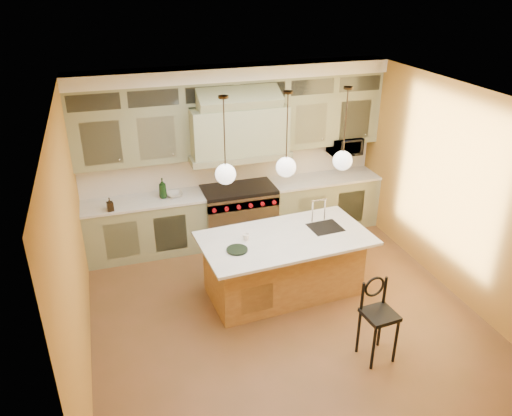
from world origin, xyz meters
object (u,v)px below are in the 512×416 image
object	(u,v)px
kitchen_island	(284,263)
microwave	(345,146)
counter_stool	(378,316)
range	(239,213)

from	to	relation	value
kitchen_island	microwave	world-z (taller)	microwave
kitchen_island	counter_stool	world-z (taller)	kitchen_island
kitchen_island	counter_stool	bearing A→B (deg)	-73.54
counter_stool	kitchen_island	bearing A→B (deg)	105.39
kitchen_island	counter_stool	distance (m)	1.67
kitchen_island	microwave	bearing A→B (deg)	41.59
range	kitchen_island	xyz separation A→B (m)	(0.18, -1.70, -0.01)
range	microwave	world-z (taller)	microwave
kitchen_island	microwave	size ratio (longest dim) A/B	4.41
range	counter_stool	distance (m)	3.35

